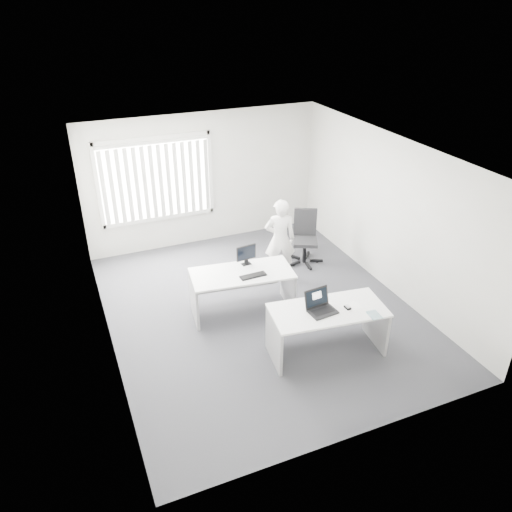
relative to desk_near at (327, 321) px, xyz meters
name	(u,v)px	position (x,y,z in m)	size (l,w,h in m)	color
ground	(260,310)	(-0.50, 1.40, -0.56)	(6.00, 6.00, 0.00)	#4B4C52
wall_back	(204,180)	(-0.50, 4.40, 0.84)	(5.00, 0.02, 2.80)	silver
wall_front	(365,348)	(-0.50, -1.60, 0.84)	(5.00, 0.02, 2.80)	silver
wall_left	(100,268)	(-3.00, 1.40, 0.84)	(0.02, 6.00, 2.80)	silver
wall_right	(389,214)	(2.00, 1.40, 0.84)	(0.02, 6.00, 2.80)	silver
ceiling	(260,153)	(-0.50, 1.40, 2.24)	(5.00, 6.00, 0.02)	silver
window	(156,180)	(-1.50, 4.36, 0.99)	(2.32, 0.06, 1.76)	silver
blinds	(157,182)	(-1.50, 4.30, 0.96)	(2.20, 0.10, 1.50)	silver
desk_near	(327,321)	(0.00, 0.00, 0.00)	(1.79, 1.01, 0.78)	white
desk_far	(242,283)	(-0.78, 1.50, 0.00)	(1.78, 1.00, 0.77)	white
office_chair	(305,246)	(1.04, 2.69, -0.22)	(0.82, 0.82, 1.09)	black
person	(280,239)	(0.32, 2.35, 0.23)	(0.58, 0.38, 1.59)	silver
laptop	(323,304)	(-0.12, -0.04, 0.37)	(0.40, 0.36, 0.31)	black
paper_sheet	(351,307)	(0.35, -0.07, 0.22)	(0.27, 0.19, 0.00)	white
mouse	(348,307)	(0.27, -0.09, 0.24)	(0.06, 0.11, 0.05)	silver
booklet	(374,315)	(0.54, -0.39, 0.22)	(0.16, 0.23, 0.01)	silver
keyboard	(253,276)	(-0.65, 1.31, 0.22)	(0.44, 0.15, 0.02)	black
monitor	(246,255)	(-0.61, 1.74, 0.39)	(0.36, 0.11, 0.36)	black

